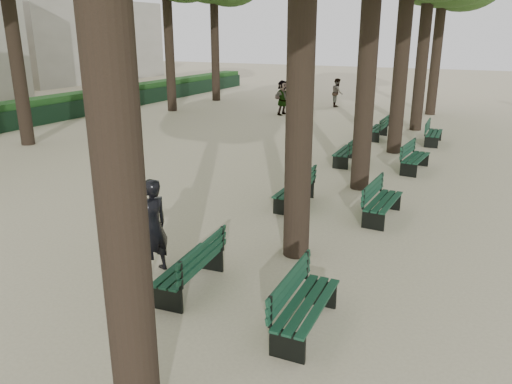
% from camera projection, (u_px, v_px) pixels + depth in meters
% --- Properties ---
extents(ground, '(120.00, 120.00, 0.00)m').
position_uv_depth(ground, '(144.00, 307.00, 8.21)').
color(ground, beige).
rests_on(ground, ground).
extents(bench_left_0, '(0.72, 1.84, 0.92)m').
position_uv_depth(bench_left_0, '(190.00, 275.00, 8.71)').
color(bench_left_0, black).
rests_on(bench_left_0, ground).
extents(bench_left_1, '(0.60, 1.81, 0.92)m').
position_uv_depth(bench_left_1, '(294.00, 195.00, 12.91)').
color(bench_left_1, black).
rests_on(bench_left_1, ground).
extents(bench_left_2, '(0.61, 1.81, 0.92)m').
position_uv_depth(bench_left_2, '(346.00, 156.00, 17.04)').
color(bench_left_2, black).
rests_on(bench_left_2, ground).
extents(bench_left_3, '(0.57, 1.80, 0.92)m').
position_uv_depth(bench_left_3, '(377.00, 132.00, 21.02)').
color(bench_left_3, black).
rests_on(bench_left_3, ground).
extents(bench_right_0, '(0.63, 1.82, 0.92)m').
position_uv_depth(bench_right_0, '(306.00, 314.00, 7.48)').
color(bench_right_0, black).
rests_on(bench_right_0, ground).
extents(bench_right_1, '(0.65, 1.82, 0.92)m').
position_uv_depth(bench_right_1, '(382.00, 208.00, 11.99)').
color(bench_right_1, black).
rests_on(bench_right_1, ground).
extents(bench_right_2, '(0.72, 1.84, 0.92)m').
position_uv_depth(bench_right_2, '(415.00, 163.00, 16.13)').
color(bench_right_2, black).
rests_on(bench_right_2, ground).
extents(bench_right_3, '(0.63, 1.82, 0.92)m').
position_uv_depth(bench_right_3, '(433.00, 137.00, 20.03)').
color(bench_right_3, black).
rests_on(bench_right_3, ground).
extents(man_with_map, '(0.70, 0.80, 1.82)m').
position_uv_depth(man_with_map, '(152.00, 227.00, 9.13)').
color(man_with_map, black).
rests_on(man_with_map, ground).
extents(pedestrian_e, '(0.73, 1.76, 1.85)m').
position_uv_depth(pedestrian_e, '(283.00, 98.00, 26.93)').
color(pedestrian_e, '#262628').
rests_on(pedestrian_e, ground).
extents(pedestrian_d, '(0.72, 0.83, 1.61)m').
position_uv_depth(pedestrian_d, '(365.00, 93.00, 29.96)').
color(pedestrian_d, '#262628').
rests_on(pedestrian_d, ground).
extents(pedestrian_a, '(0.61, 0.88, 1.68)m').
position_uv_depth(pedestrian_a, '(337.00, 93.00, 29.87)').
color(pedestrian_a, '#262628').
rests_on(pedestrian_a, ground).
extents(fence, '(0.08, 42.00, 0.90)m').
position_uv_depth(fence, '(35.00, 117.00, 23.72)').
color(fence, black).
rests_on(fence, ground).
extents(hedge, '(1.20, 42.00, 1.20)m').
position_uv_depth(hedge, '(24.00, 113.00, 23.97)').
color(hedge, '#184718').
rests_on(hedge, ground).
extents(building_far, '(12.00, 16.00, 7.00)m').
position_uv_depth(building_far, '(58.00, 41.00, 46.53)').
color(building_far, '#B7B2A3').
rests_on(building_far, ground).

